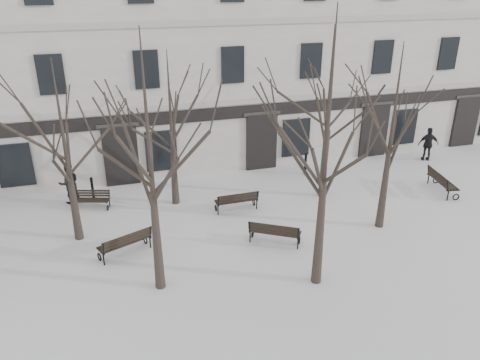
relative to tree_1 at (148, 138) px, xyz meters
name	(u,v)px	position (x,y,z in m)	size (l,w,h in m)	color
ground	(241,261)	(2.92, 0.69, -5.06)	(100.00, 100.00, 0.00)	silver
building	(173,49)	(2.92, 13.65, 0.46)	(40.40, 10.20, 11.40)	beige
tree_1	(148,138)	(0.00, 0.00, 0.00)	(5.67, 5.67, 8.09)	black
tree_2	(328,124)	(4.95, -1.18, 0.34)	(6.04, 6.04, 8.63)	black
tree_3	(394,118)	(8.98, 1.48, -0.56)	(5.04, 5.04, 7.19)	black
tree_4	(63,132)	(-2.57, 3.94, -0.80)	(4.77, 4.77, 6.81)	black
tree_5	(170,112)	(1.49, 5.90, -0.91)	(4.64, 4.64, 6.63)	black
tree_6	(329,95)	(8.00, 4.71, -0.38)	(5.24, 5.24, 7.49)	black
bench_1	(125,242)	(-0.92, 2.23, -4.54)	(2.00, 1.35, 0.96)	black
bench_2	(275,232)	(4.45, 1.40, -4.54)	(1.95, 1.57, 0.96)	black
bench_3	(91,199)	(-2.08, 6.43, -4.63)	(1.66, 1.01, 0.80)	black
bench_4	(237,200)	(3.86, 4.39, -4.56)	(1.84, 0.70, 0.92)	black
bench_5	(441,181)	(13.47, 3.53, -4.52)	(1.08, 2.06, 0.99)	black
bollard_a	(92,188)	(-1.99, 7.23, -4.46)	(0.14, 0.14, 1.11)	black
bollard_b	(305,163)	(8.30, 7.25, -4.46)	(0.14, 0.14, 1.12)	black
pedestrian_b	(72,202)	(-2.92, 7.26, -5.06)	(0.89, 0.69, 1.83)	black
pedestrian_c	(426,160)	(15.42, 7.17, -5.06)	(1.07, 0.45, 1.83)	black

